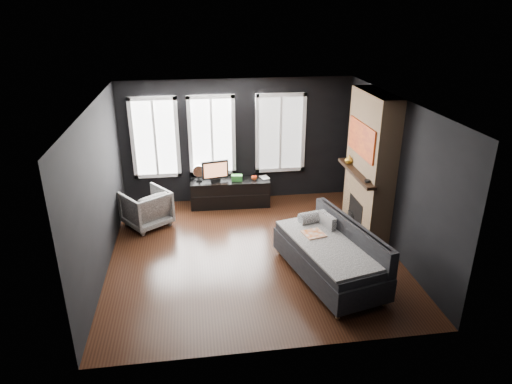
{
  "coord_description": "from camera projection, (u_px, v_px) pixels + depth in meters",
  "views": [
    {
      "loc": [
        -0.95,
        -7.07,
        4.17
      ],
      "look_at": [
        0.1,
        0.3,
        1.05
      ],
      "focal_mm": 32.0,
      "sensor_mm": 36.0,
      "label": 1
    }
  ],
  "objects": [
    {
      "name": "desk_fan",
      "position": [
        199.0,
        173.0,
        9.77
      ],
      "size": [
        0.27,
        0.27,
        0.37
      ],
      "primitive_type": null,
      "rotation": [
        0.0,
        0.0,
        -0.04
      ],
      "color": "#9C9C9C",
      "rests_on": "media_console"
    },
    {
      "name": "book",
      "position": [
        261.0,
        174.0,
        9.93
      ],
      "size": [
        0.17,
        0.06,
        0.23
      ],
      "primitive_type": "imported",
      "rotation": [
        0.0,
        0.0,
        0.26
      ],
      "color": "tan",
      "rests_on": "media_console"
    },
    {
      "name": "mantel_clock",
      "position": [
        367.0,
        181.0,
        8.02
      ],
      "size": [
        0.14,
        0.14,
        0.04
      ],
      "primitive_type": "cylinder",
      "rotation": [
        0.0,
        0.0,
        0.4
      ],
      "color": "black",
      "rests_on": "fireplace"
    },
    {
      "name": "fireplace",
      "position": [
        370.0,
        165.0,
        8.52
      ],
      "size": [
        0.7,
        1.62,
        2.7
      ],
      "primitive_type": null,
      "color": "#93724C",
      "rests_on": "floor"
    },
    {
      "name": "floor",
      "position": [
        253.0,
        252.0,
        8.19
      ],
      "size": [
        5.0,
        5.0,
        0.0
      ],
      "primitive_type": "plane",
      "color": "black",
      "rests_on": "ground"
    },
    {
      "name": "mug",
      "position": [
        254.0,
        177.0,
        9.87
      ],
      "size": [
        0.13,
        0.11,
        0.12
      ],
      "primitive_type": "imported",
      "rotation": [
        0.0,
        0.0,
        0.13
      ],
      "color": "#DD4B1C",
      "rests_on": "media_console"
    },
    {
      "name": "mantel_vase",
      "position": [
        349.0,
        159.0,
        8.91
      ],
      "size": [
        0.23,
        0.23,
        0.17
      ],
      "primitive_type": "imported",
      "rotation": [
        0.0,
        0.0,
        -0.37
      ],
      "color": "gold",
      "rests_on": "fireplace"
    },
    {
      "name": "ceiling",
      "position": [
        252.0,
        103.0,
        7.15
      ],
      "size": [
        5.0,
        5.0,
        0.0
      ],
      "primitive_type": "plane",
      "color": "white",
      "rests_on": "ground"
    },
    {
      "name": "windows",
      "position": [
        215.0,
        95.0,
        9.46
      ],
      "size": [
        4.0,
        0.16,
        1.76
      ],
      "primitive_type": null,
      "color": "white",
      "rests_on": "wall_back"
    },
    {
      "name": "monitor",
      "position": [
        215.0,
        170.0,
        9.73
      ],
      "size": [
        0.6,
        0.23,
        0.52
      ],
      "primitive_type": null,
      "rotation": [
        0.0,
        0.0,
        0.19
      ],
      "color": "black",
      "rests_on": "media_console"
    },
    {
      "name": "armchair",
      "position": [
        146.0,
        206.0,
        9.05
      ],
      "size": [
        1.08,
        1.07,
        0.82
      ],
      "primitive_type": "imported",
      "rotation": [
        0.0,
        0.0,
        -2.53
      ],
      "color": "white",
      "rests_on": "floor"
    },
    {
      "name": "stripe_pillow",
      "position": [
        327.0,
        225.0,
        7.71
      ],
      "size": [
        0.21,
        0.41,
        0.4
      ],
      "primitive_type": "cube",
      "rotation": [
        0.0,
        0.0,
        0.31
      ],
      "color": "gray",
      "rests_on": "sofa"
    },
    {
      "name": "media_console",
      "position": [
        230.0,
        193.0,
        10.0
      ],
      "size": [
        1.73,
        0.59,
        0.59
      ],
      "primitive_type": null,
      "rotation": [
        0.0,
        0.0,
        -0.03
      ],
      "color": "black",
      "rests_on": "floor"
    },
    {
      "name": "wall_left",
      "position": [
        99.0,
        191.0,
        7.34
      ],
      "size": [
        0.02,
        5.0,
        2.7
      ],
      "primitive_type": "cube",
      "color": "black",
      "rests_on": "ground"
    },
    {
      "name": "storage_box",
      "position": [
        237.0,
        178.0,
        9.84
      ],
      "size": [
        0.25,
        0.18,
        0.13
      ],
      "primitive_type": "cube",
      "rotation": [
        0.0,
        0.0,
        -0.13
      ],
      "color": "#2F7D2E",
      "rests_on": "media_console"
    },
    {
      "name": "wall_right",
      "position": [
        394.0,
        175.0,
        8.0
      ],
      "size": [
        0.02,
        5.0,
        2.7
      ],
      "primitive_type": "cube",
      "color": "black",
      "rests_on": "ground"
    },
    {
      "name": "sofa",
      "position": [
        329.0,
        252.0,
        7.29
      ],
      "size": [
        1.57,
        2.36,
        0.93
      ],
      "primitive_type": null,
      "rotation": [
        0.0,
        0.0,
        0.24
      ],
      "color": "#242426",
      "rests_on": "floor"
    },
    {
      "name": "wall_back",
      "position": [
        237.0,
        141.0,
        9.95
      ],
      "size": [
        5.0,
        0.02,
        2.7
      ],
      "primitive_type": "cube",
      "color": "black",
      "rests_on": "ground"
    }
  ]
}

